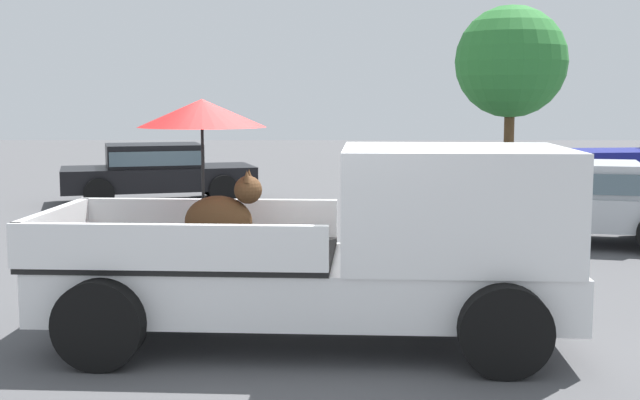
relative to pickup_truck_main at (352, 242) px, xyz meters
name	(u,v)px	position (x,y,z in m)	size (l,w,h in m)	color
ground_plane	(308,340)	(-0.43, 0.01, -0.98)	(80.00, 80.00, 0.00)	#4C4C4F
pickup_truck_main	(352,242)	(0.00, 0.00, 0.00)	(5.14, 2.47, 2.35)	black
parked_sedan_near	(157,170)	(-4.12, 11.14, -0.23)	(4.62, 2.89, 1.33)	black
parked_sedan_far	(568,197)	(3.74, 5.72, -0.23)	(4.60, 2.76, 1.33)	black
tree_by_lot	(511,62)	(5.56, 18.61, 2.52)	(3.50, 3.50, 5.26)	brown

